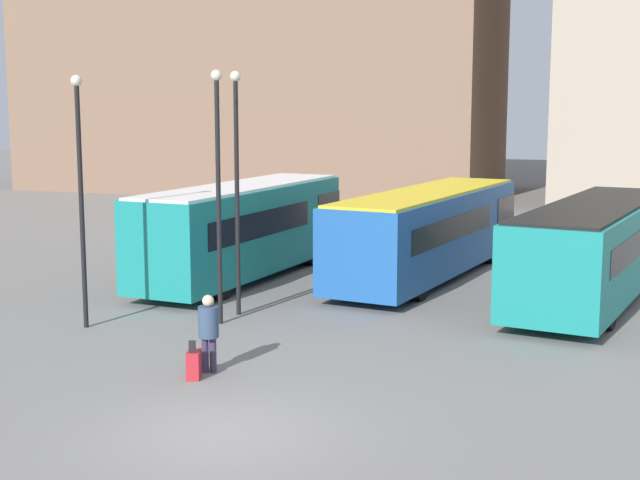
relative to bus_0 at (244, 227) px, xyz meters
The scene contains 9 objects.
ground_plane 14.06m from the bus_0, 67.09° to the right, with size 160.00×160.00×0.00m, color slate.
bus_0 is the anchor object (origin of this frame).
bus_1 6.03m from the bus_0, 21.64° to the left, with size 4.10×11.43×2.83m.
bus_2 10.90m from the bus_0, ahead, with size 4.32×11.26×2.80m.
traveler 10.42m from the bus_0, 69.74° to the right, with size 0.54×0.54×1.66m.
suitcase 10.93m from the bus_0, 71.14° to the right, with size 0.39×0.49×0.85m.
lamp_post_0 6.52m from the bus_0, 71.39° to the right, with size 0.28×0.28×6.44m.
lamp_post_1 5.60m from the bus_0, 67.42° to the right, with size 0.28×0.28×6.45m.
lamp_post_2 7.69m from the bus_0, 98.30° to the right, with size 0.28×0.28×6.30m.
Camera 1 is at (6.45, -13.21, 5.59)m, focal length 50.00 mm.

